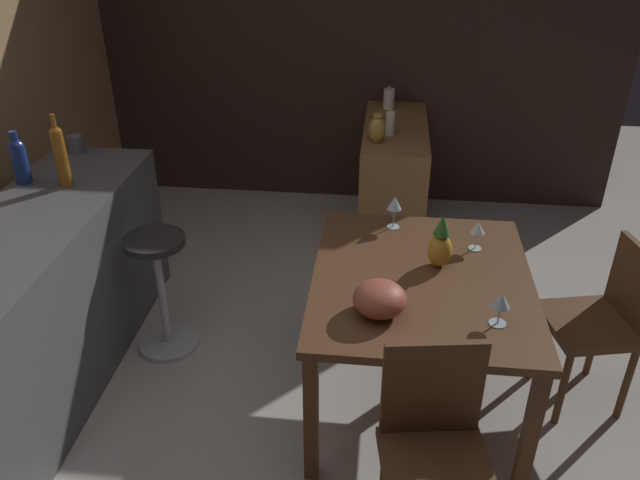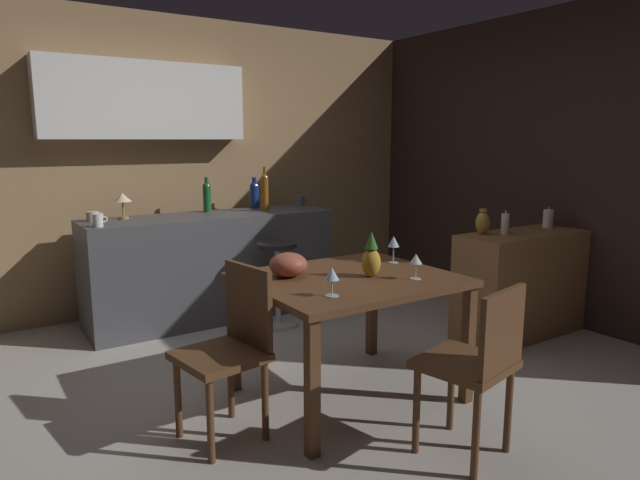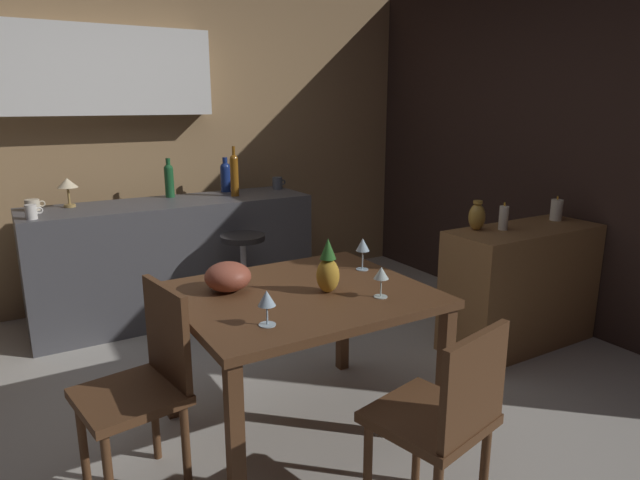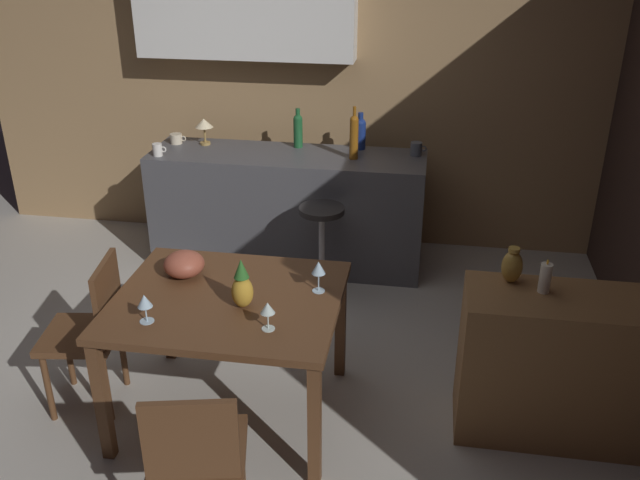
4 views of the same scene
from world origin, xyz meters
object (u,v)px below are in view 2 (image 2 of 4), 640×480
wine_glass_center (416,260)px  fruit_bowl (288,265)px  wine_bottle_green (207,195)px  dining_table (348,290)px  chair_near_window (231,345)px  sideboard_cabinet (520,284)px  wine_bottle_cobalt (254,193)px  chair_by_doorway (477,362)px  counter_lamp (123,199)px  wine_glass_right (332,275)px  pineapple_centerpiece (371,258)px  cup_cream (93,216)px  wine_bottle_amber (265,191)px  cup_white (98,220)px  bar_stool (278,282)px  vase_brass (483,222)px  wine_glass_left (394,243)px  cup_slate (300,201)px  pillar_candle_short (548,219)px  pillar_candle_tall (505,224)px

wine_glass_center → fruit_bowl: bearing=141.9°
fruit_bowl → wine_bottle_green: (0.27, 1.89, 0.23)m
dining_table → chair_near_window: (-0.77, -0.04, -0.16)m
sideboard_cabinet → wine_bottle_cobalt: (-1.32, 1.97, 0.63)m
wine_glass_center → chair_by_doorway: bearing=-105.2°
sideboard_cabinet → counter_lamp: bearing=143.4°
chair_by_doorway → wine_glass_right: wine_glass_right is taller
sideboard_cabinet → counter_lamp: size_ratio=5.29×
sideboard_cabinet → fruit_bowl: bearing=178.5°
chair_by_doorway → wine_bottle_cobalt: size_ratio=3.02×
chair_by_doorway → counter_lamp: counter_lamp is taller
pineapple_centerpiece → cup_cream: (-1.10, 2.08, 0.09)m
chair_by_doorway → wine_bottle_amber: 2.82m
chair_near_window → cup_cream: cup_cream is taller
wine_bottle_amber → cup_white: (-1.46, -0.17, -0.13)m
wine_glass_right → wine_glass_center: size_ratio=1.02×
cup_white → counter_lamp: 0.43m
dining_table → wine_bottle_amber: 1.96m
chair_by_doorway → bar_stool: (0.16, 2.24, -0.11)m
dining_table → cup_white: (-1.03, 1.69, 0.29)m
bar_stool → wine_bottle_amber: 0.88m
sideboard_cabinet → vase_brass: 0.61m
bar_stool → wine_bottle_cobalt: wine_bottle_cobalt is taller
wine_bottle_green → cup_cream: size_ratio=2.35×
wine_glass_left → wine_glass_center: size_ratio=1.20×
cup_slate → cup_cream: 1.88m
wine_bottle_amber → cup_white: size_ratio=3.69×
dining_table → cup_white: bearing=121.3°
cup_white → bar_stool: bearing=-14.0°
dining_table → wine_glass_left: bearing=16.8°
sideboard_cabinet → pineapple_centerpiece: (-1.66, -0.21, 0.44)m
wine_glass_left → pineapple_centerpiece: pineapple_centerpiece is taller
fruit_bowl → pillar_candle_short: bearing=0.1°
wine_bottle_green → pillar_candle_short: wine_bottle_green is taller
wine_glass_right → wine_bottle_green: 2.39m
wine_bottle_amber → cup_cream: bearing=174.2°
cup_slate → bar_stool: bearing=-133.1°
wine_bottle_green → counter_lamp: bearing=-175.6°
fruit_bowl → cup_white: size_ratio=2.10×
sideboard_cabinet → wine_bottle_cobalt: wine_bottle_cobalt is taller
wine_bottle_cobalt → counter_lamp: wine_bottle_cobalt is taller
chair_by_doorway → wine_glass_center: 0.73m
sideboard_cabinet → cup_white: 3.24m
sideboard_cabinet → pillar_candle_tall: bearing=165.5°
wine_glass_right → vase_brass: bearing=17.5°
fruit_bowl → chair_by_doorway: bearing=-69.0°
pineapple_centerpiece → counter_lamp: counter_lamp is taller
wine_bottle_green → counter_lamp: size_ratio=1.47×
wine_glass_center → vase_brass: bearing=24.3°
wine_glass_left → wine_bottle_amber: (-0.03, 1.73, 0.21)m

